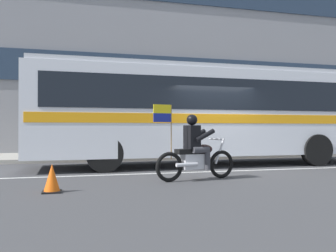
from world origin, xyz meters
name	(u,v)px	position (x,y,z in m)	size (l,w,h in m)	color
ground_plane	(215,169)	(0.00, 0.00, 0.00)	(60.00, 60.00, 0.00)	#3D3D3F
sidewalk_curb	(171,155)	(0.00, 5.10, 0.07)	(28.00, 3.80, 0.15)	#A39E93
lane_center_stripe	(223,171)	(0.00, -0.60, 0.00)	(26.60, 0.14, 0.01)	silver
office_building_facade	(159,37)	(0.00, 7.39, 5.86)	(28.00, 0.89, 11.71)	gray
transit_bus	(211,109)	(0.35, 1.19, 1.88)	(11.85, 2.76, 3.22)	silver
motorcycle_with_rider	(195,152)	(-1.34, -2.05, 0.67)	(2.16, 0.76, 1.78)	black
fire_hydrant	(82,147)	(-3.85, 4.05, 0.52)	(0.22, 0.30, 0.75)	gold
traffic_cone	(52,179)	(-4.56, -2.93, 0.26)	(0.36, 0.36, 0.55)	#EA590F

